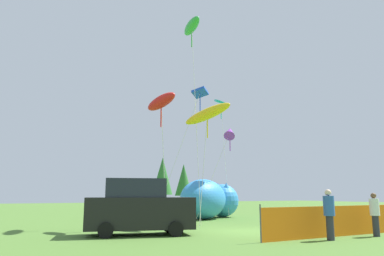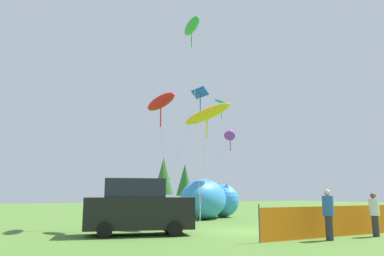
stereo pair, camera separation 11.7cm
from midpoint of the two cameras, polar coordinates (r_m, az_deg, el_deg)
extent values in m
plane|color=#4C752D|center=(17.23, 8.41, -15.35)|extent=(120.00, 120.00, 0.00)
cube|color=black|center=(15.71, -7.87, -12.70)|extent=(4.60, 2.79, 1.25)
cube|color=#1E232D|center=(15.68, -8.57, -9.04)|extent=(2.70, 2.17, 0.75)
cylinder|color=black|center=(16.78, -3.48, -14.58)|extent=(0.63, 0.39, 0.59)
cylinder|color=black|center=(15.06, -2.40, -15.11)|extent=(0.63, 0.39, 0.59)
cylinder|color=black|center=(16.57, -12.92, -14.41)|extent=(0.63, 0.39, 0.59)
cylinder|color=black|center=(14.83, -12.95, -14.95)|extent=(0.63, 0.39, 0.59)
cube|color=black|center=(18.00, 16.86, -13.49)|extent=(0.64, 0.64, 0.03)
cube|color=black|center=(17.77, 16.40, -12.81)|extent=(0.16, 0.48, 0.47)
cylinder|color=#A5A5AD|center=(18.31, 16.66, -14.08)|extent=(0.02, 0.02, 0.41)
cylinder|color=#A5A5AD|center=(18.09, 17.89, -14.08)|extent=(0.02, 0.02, 0.41)
cylinder|color=#A5A5AD|center=(17.94, 15.90, -14.21)|extent=(0.02, 0.02, 0.41)
cylinder|color=#A5A5AD|center=(17.71, 17.15, -14.21)|extent=(0.02, 0.02, 0.41)
ellipsoid|color=#338CD8|center=(25.05, 1.93, -10.78)|extent=(4.82, 4.35, 2.60)
ellipsoid|color=white|center=(25.06, 1.94, -12.12)|extent=(3.24, 3.03, 1.17)
sphere|color=#338CD8|center=(27.54, 4.84, -10.96)|extent=(2.34, 2.34, 2.34)
cone|color=#338CD8|center=(28.04, 4.17, -9.04)|extent=(0.65, 0.65, 0.70)
cone|color=#338CD8|center=(27.04, 5.47, -8.98)|extent=(0.65, 0.65, 0.70)
cube|color=orange|center=(15.86, 20.62, -13.18)|extent=(7.09, 0.37, 1.17)
cylinder|color=#4C4C51|center=(13.35, 10.48, -14.10)|extent=(0.05, 0.05, 1.28)
cylinder|color=#2D2D38|center=(14.70, 20.41, -14.11)|extent=(0.27, 0.27, 0.85)
cylinder|color=#2D59A5|center=(14.66, 20.22, -11.07)|extent=(0.39, 0.39, 0.71)
sphere|color=beige|center=(14.65, 20.11, -9.23)|extent=(0.23, 0.23, 0.23)
cylinder|color=#2D2D38|center=(16.67, 26.36, -13.25)|extent=(0.25, 0.25, 0.80)
cylinder|color=silver|center=(16.63, 26.16, -10.75)|extent=(0.36, 0.36, 0.66)
sphere|color=brown|center=(16.62, 26.05, -9.24)|extent=(0.22, 0.22, 0.22)
cylinder|color=silver|center=(20.74, 0.77, 1.31)|extent=(0.11, 0.93, 11.42)
ellipsoid|color=green|center=(22.92, 0.10, 15.25)|extent=(1.08, 2.53, 0.68)
cylinder|color=green|center=(22.63, 0.10, 13.65)|extent=(0.06, 0.06, 1.20)
cylinder|color=silver|center=(19.47, 1.89, -6.21)|extent=(0.55, 0.06, 5.85)
ellipsoid|color=yellow|center=(20.02, 2.49, 2.15)|extent=(1.94, 2.83, 1.33)
cylinder|color=yellow|center=(19.88, 2.50, 0.18)|extent=(0.06, 0.06, 1.20)
cylinder|color=silver|center=(19.18, -4.18, -5.58)|extent=(0.94, 1.29, 6.22)
ellipsoid|color=red|center=(18.94, -4.58, 4.02)|extent=(1.36, 1.99, 1.21)
cylinder|color=red|center=(18.78, -4.61, 1.95)|extent=(0.06, 0.06, 1.20)
cylinder|color=silver|center=(23.71, -2.02, -4.12)|extent=(2.56, 1.37, 8.14)
cube|color=blue|center=(24.44, 1.40, 5.41)|extent=(1.27, 1.24, 0.61)
cylinder|color=blue|center=(24.26, 1.41, 3.82)|extent=(0.06, 0.06, 1.20)
cylinder|color=silver|center=(24.42, 3.48, -7.01)|extent=(2.97, 0.54, 5.83)
cone|color=purple|center=(25.72, 5.96, -0.61)|extent=(1.35, 1.41, 1.19)
cylinder|color=purple|center=(25.62, 5.99, -2.16)|extent=(0.06, 0.06, 1.20)
cylinder|color=silver|center=(27.50, 5.22, -4.37)|extent=(0.60, 1.81, 8.65)
cube|color=#19B2B2|center=(29.14, 4.63, 3.93)|extent=(1.15, 1.08, 0.66)
cylinder|color=#19B2B2|center=(28.97, 4.65, 2.59)|extent=(0.06, 0.06, 1.20)
cylinder|color=brown|center=(53.88, -1.04, -11.02)|extent=(0.45, 0.45, 1.40)
cone|color=#2D6B2D|center=(53.91, -1.03, -7.89)|extent=(2.47, 2.47, 4.49)
cylinder|color=brown|center=(50.67, -4.32, -10.98)|extent=(0.50, 0.50, 1.55)
cone|color=#2D6B2D|center=(50.72, -4.27, -7.30)|extent=(2.73, 2.73, 4.96)
camera|label=1|loc=(0.06, -89.85, -0.03)|focal=35.00mm
camera|label=2|loc=(0.06, 90.15, 0.03)|focal=35.00mm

